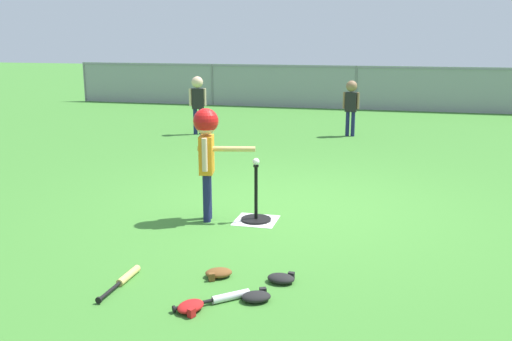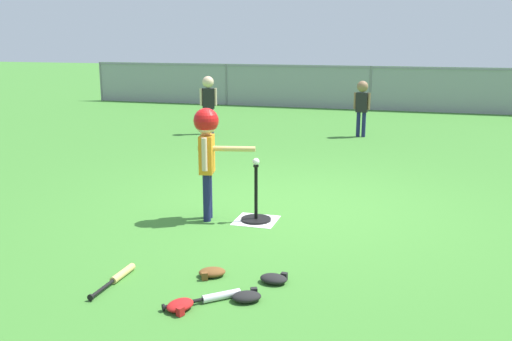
% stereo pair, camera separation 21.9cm
% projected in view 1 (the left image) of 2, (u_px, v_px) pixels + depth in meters
% --- Properties ---
extents(ground_plane, '(60.00, 60.00, 0.00)m').
position_uv_depth(ground_plane, '(292.00, 208.00, 6.50)').
color(ground_plane, '#3D7A2D').
extents(home_plate, '(0.44, 0.44, 0.01)m').
position_uv_depth(home_plate, '(256.00, 220.00, 6.05)').
color(home_plate, white).
rests_on(home_plate, ground_plane).
extents(batting_tee, '(0.32, 0.32, 0.61)m').
position_uv_depth(batting_tee, '(256.00, 212.00, 6.03)').
color(batting_tee, black).
rests_on(batting_tee, ground_plane).
extents(baseball_on_tee, '(0.07, 0.07, 0.07)m').
position_uv_depth(baseball_on_tee, '(256.00, 162.00, 5.90)').
color(baseball_on_tee, white).
rests_on(baseball_on_tee, batting_tee).
extents(batter_child, '(0.64, 0.34, 1.20)m').
position_uv_depth(batter_child, '(207.00, 141.00, 5.88)').
color(batter_child, '#191E4C').
rests_on(batter_child, ground_plane).
extents(fielder_near_right, '(0.32, 0.21, 1.08)m').
position_uv_depth(fielder_near_right, '(351.00, 101.00, 10.97)').
color(fielder_near_right, '#191E4C').
rests_on(fielder_near_right, ground_plane).
extents(fielder_deep_center, '(0.31, 0.23, 1.14)m').
position_uv_depth(fielder_deep_center, '(198.00, 97.00, 11.18)').
color(fielder_deep_center, '#191E4C').
rests_on(fielder_deep_center, ground_plane).
extents(spare_bat_silver, '(0.49, 0.44, 0.06)m').
position_uv_depth(spare_bat_silver, '(223.00, 298.00, 4.20)').
color(spare_bat_silver, silver).
rests_on(spare_bat_silver, ground_plane).
extents(spare_bat_wood, '(0.07, 0.62, 0.06)m').
position_uv_depth(spare_bat_wood, '(125.00, 279.00, 4.54)').
color(spare_bat_wood, '#DBB266').
rests_on(spare_bat_wood, ground_plane).
extents(glove_by_plate, '(0.23, 0.26, 0.07)m').
position_uv_depth(glove_by_plate, '(191.00, 307.00, 4.06)').
color(glove_by_plate, '#B21919').
rests_on(glove_by_plate, ground_plane).
extents(glove_near_bats, '(0.27, 0.24, 0.07)m').
position_uv_depth(glove_near_bats, '(218.00, 273.00, 4.63)').
color(glove_near_bats, brown).
rests_on(glove_near_bats, ground_plane).
extents(glove_tossed_aside, '(0.23, 0.18, 0.07)m').
position_uv_depth(glove_tossed_aside, '(281.00, 278.00, 4.53)').
color(glove_tossed_aside, black).
rests_on(glove_tossed_aside, ground_plane).
extents(glove_outfield_drop, '(0.27, 0.24, 0.07)m').
position_uv_depth(glove_outfield_drop, '(257.00, 297.00, 4.22)').
color(glove_outfield_drop, black).
rests_on(glove_outfield_drop, ground_plane).
extents(outfield_fence, '(16.06, 0.06, 1.15)m').
position_uv_depth(outfield_fence, '(356.00, 86.00, 15.00)').
color(outfield_fence, slate).
rests_on(outfield_fence, ground_plane).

